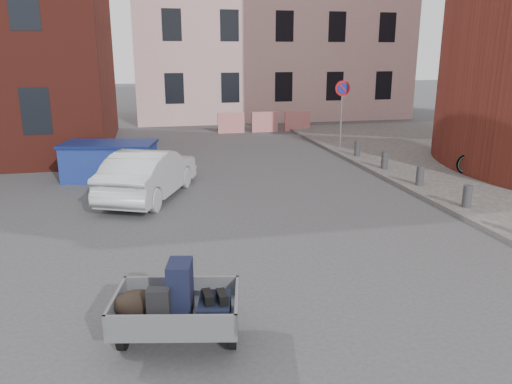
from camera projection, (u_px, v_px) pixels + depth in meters
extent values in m
plane|color=#38383A|center=(235.00, 249.00, 9.94)|extent=(120.00, 120.00, 0.00)
cylinder|color=gray|center=(341.00, 115.00, 19.75)|extent=(0.07, 0.07, 2.60)
cylinder|color=red|center=(343.00, 88.00, 19.45)|extent=(0.60, 0.03, 0.60)
cylinder|color=navy|center=(343.00, 88.00, 19.44)|extent=(0.44, 0.03, 0.44)
cylinder|color=#3A3A3D|center=(467.00, 196.00, 12.22)|extent=(0.22, 0.22, 0.55)
cylinder|color=#3A3A3D|center=(420.00, 176.00, 14.29)|extent=(0.22, 0.22, 0.55)
cylinder|color=#3A3A3D|center=(385.00, 160.00, 16.36)|extent=(0.22, 0.22, 0.55)
cylinder|color=#3A3A3D|center=(357.00, 148.00, 18.43)|extent=(0.22, 0.22, 0.55)
cube|color=red|center=(231.00, 123.00, 24.44)|extent=(1.30, 0.18, 1.00)
cube|color=red|center=(265.00, 122.00, 24.80)|extent=(1.30, 0.18, 1.00)
cube|color=red|center=(297.00, 121.00, 25.15)|extent=(1.30, 0.18, 1.00)
cylinder|color=black|center=(123.00, 333.00, 6.55)|extent=(0.19, 0.45, 0.44)
cylinder|color=black|center=(233.00, 332.00, 6.57)|extent=(0.19, 0.45, 0.44)
cube|color=slate|center=(177.00, 317.00, 6.49)|extent=(1.79, 1.40, 0.08)
cube|color=slate|center=(116.00, 305.00, 6.43)|extent=(0.26, 1.09, 0.28)
cube|color=slate|center=(237.00, 304.00, 6.46)|extent=(0.26, 1.09, 0.28)
cube|color=slate|center=(182.00, 286.00, 6.96)|extent=(1.58, 0.36, 0.28)
cube|color=slate|center=(170.00, 326.00, 5.93)|extent=(1.58, 0.36, 0.28)
cube|color=slate|center=(186.00, 289.00, 7.38)|extent=(0.22, 0.70, 0.06)
cube|color=#151831|center=(180.00, 288.00, 6.44)|extent=(0.38, 0.50, 0.70)
cube|color=black|center=(215.00, 309.00, 6.36)|extent=(0.51, 0.67, 0.25)
ellipsoid|color=black|center=(137.00, 303.00, 6.38)|extent=(0.66, 0.47, 0.36)
cube|color=black|center=(159.00, 307.00, 6.18)|extent=(0.31, 0.23, 0.48)
ellipsoid|color=#1620A9|center=(176.00, 293.00, 6.79)|extent=(0.41, 0.37, 0.24)
cube|color=black|center=(208.00, 297.00, 6.26)|extent=(0.13, 0.28, 0.13)
cube|color=black|center=(222.00, 297.00, 6.26)|extent=(0.13, 0.28, 0.13)
cube|color=navy|center=(110.00, 163.00, 15.34)|extent=(2.91, 1.90, 1.07)
cube|color=navy|center=(109.00, 144.00, 15.18)|extent=(3.02, 2.00, 0.09)
imported|color=#BABDC3|center=(149.00, 173.00, 13.38)|extent=(2.86, 4.27, 1.33)
imported|color=black|center=(486.00, 159.00, 15.57)|extent=(1.96, 1.00, 0.98)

